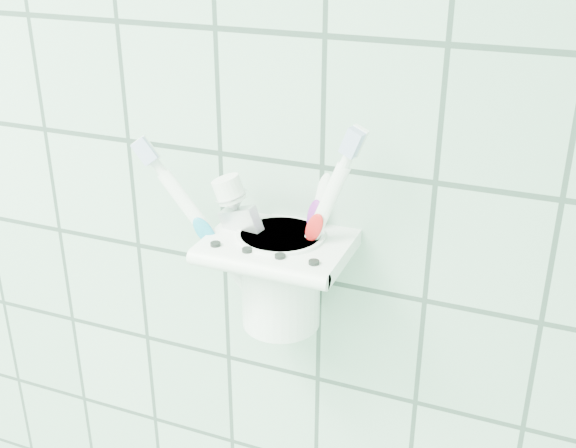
% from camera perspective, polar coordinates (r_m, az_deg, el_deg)
% --- Properties ---
extents(holder_bracket, '(0.14, 0.11, 0.04)m').
position_cam_1_polar(holder_bracket, '(0.71, -0.71, -1.81)').
color(holder_bracket, white).
rests_on(holder_bracket, wall_back).
extents(cup, '(0.09, 0.09, 0.10)m').
position_cam_1_polar(cup, '(0.73, -0.57, -4.10)').
color(cup, white).
rests_on(cup, holder_bracket).
extents(toothbrush_pink, '(0.13, 0.03, 0.21)m').
position_cam_1_polar(toothbrush_pink, '(0.69, -1.40, 0.34)').
color(toothbrush_pink, white).
rests_on(toothbrush_pink, cup).
extents(toothbrush_blue, '(0.04, 0.07, 0.21)m').
position_cam_1_polar(toothbrush_blue, '(0.70, 0.40, 0.20)').
color(toothbrush_blue, white).
rests_on(toothbrush_blue, cup).
extents(toothbrush_orange, '(0.08, 0.02, 0.22)m').
position_cam_1_polar(toothbrush_orange, '(0.71, -0.79, 0.91)').
color(toothbrush_orange, white).
rests_on(toothbrush_orange, cup).
extents(toothpaste_tube, '(0.08, 0.04, 0.16)m').
position_cam_1_polar(toothpaste_tube, '(0.72, -1.15, -0.92)').
color(toothpaste_tube, silver).
rests_on(toothpaste_tube, cup).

